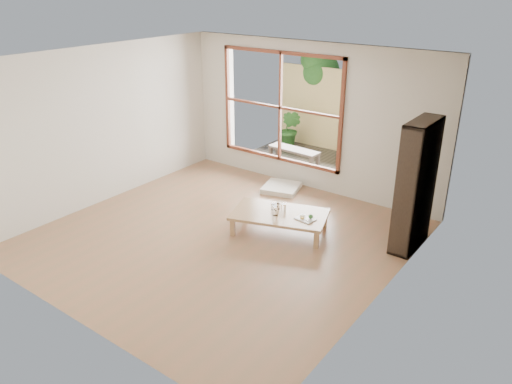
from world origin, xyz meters
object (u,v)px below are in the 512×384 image
bookshelf (416,186)px  low_table (280,215)px  garden_bench (294,151)px  food_tray (306,218)px

bookshelf → low_table: bearing=-156.5°
low_table → garden_bench: garden_bench is taller
bookshelf → food_tray: (-1.30, -0.70, -0.60)m
low_table → bookshelf: bearing=4.7°
food_tray → garden_bench: 3.08m
garden_bench → food_tray: bearing=-50.9°
low_table → garden_bench: 2.89m
bookshelf → garden_bench: bearing=150.0°
low_table → garden_bench: bearing=99.3°
bookshelf → garden_bench: size_ratio=1.68×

